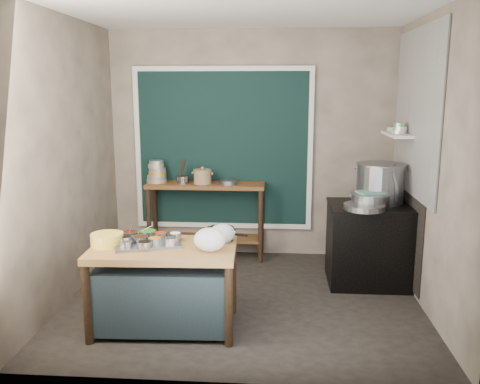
# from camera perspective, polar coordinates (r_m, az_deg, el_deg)

# --- Properties ---
(floor) EXTENTS (3.50, 3.00, 0.02)m
(floor) POSITION_cam_1_polar(r_m,az_deg,el_deg) (5.26, 0.36, -12.02)
(floor) COLOR #2A2420
(floor) RESTS_ON ground
(back_wall) EXTENTS (3.50, 0.02, 2.80)m
(back_wall) POSITION_cam_1_polar(r_m,az_deg,el_deg) (6.37, 1.28, 5.30)
(back_wall) COLOR gray
(back_wall) RESTS_ON floor
(left_wall) EXTENTS (0.02, 3.00, 2.80)m
(left_wall) POSITION_cam_1_polar(r_m,az_deg,el_deg) (5.29, -19.07, 3.38)
(left_wall) COLOR gray
(left_wall) RESTS_ON floor
(right_wall) EXTENTS (0.02, 3.00, 2.80)m
(right_wall) POSITION_cam_1_polar(r_m,az_deg,el_deg) (5.07, 20.68, 2.95)
(right_wall) COLOR gray
(right_wall) RESTS_ON floor
(ceiling) EXTENTS (3.50, 3.00, 0.02)m
(ceiling) POSITION_cam_1_polar(r_m,az_deg,el_deg) (4.87, 0.40, 20.01)
(ceiling) COLOR gray
(ceiling) RESTS_ON back_wall
(curtain_panel) EXTENTS (2.10, 0.02, 1.90)m
(curtain_panel) POSITION_cam_1_polar(r_m,az_deg,el_deg) (6.36, -1.90, 4.83)
(curtain_panel) COLOR black
(curtain_panel) RESTS_ON back_wall
(curtain_frame) EXTENTS (2.22, 0.03, 2.02)m
(curtain_frame) POSITION_cam_1_polar(r_m,az_deg,el_deg) (6.35, -1.91, 4.82)
(curtain_frame) COLOR beige
(curtain_frame) RESTS_ON back_wall
(tile_panel) EXTENTS (0.02, 1.70, 1.70)m
(tile_panel) POSITION_cam_1_polar(r_m,az_deg,el_deg) (5.55, 19.17, 8.41)
(tile_panel) COLOR #B2B2AA
(tile_panel) RESTS_ON right_wall
(soot_patch) EXTENTS (0.01, 1.30, 1.30)m
(soot_patch) POSITION_cam_1_polar(r_m,az_deg,el_deg) (5.81, 18.22, -2.91)
(soot_patch) COLOR black
(soot_patch) RESTS_ON right_wall
(wall_shelf) EXTENTS (0.22, 0.70, 0.03)m
(wall_shelf) POSITION_cam_1_polar(r_m,az_deg,el_deg) (5.83, 17.26, 6.19)
(wall_shelf) COLOR beige
(wall_shelf) RESTS_ON right_wall
(prep_table) EXTENTS (1.28, 0.77, 0.75)m
(prep_table) POSITION_cam_1_polar(r_m,az_deg,el_deg) (4.59, -8.46, -10.55)
(prep_table) COLOR brown
(prep_table) RESTS_ON floor
(back_counter) EXTENTS (1.45, 0.40, 0.95)m
(back_counter) POSITION_cam_1_polar(r_m,az_deg,el_deg) (6.36, -3.82, -3.21)
(back_counter) COLOR brown
(back_counter) RESTS_ON floor
(stove_block) EXTENTS (0.90, 0.68, 0.85)m
(stove_block) POSITION_cam_1_polar(r_m,az_deg,el_deg) (5.71, 14.47, -5.82)
(stove_block) COLOR black
(stove_block) RESTS_ON floor
(stove_top) EXTENTS (0.92, 0.69, 0.03)m
(stove_top) POSITION_cam_1_polar(r_m,az_deg,el_deg) (5.59, 14.69, -1.51)
(stove_top) COLOR black
(stove_top) RESTS_ON stove_block
(condiment_tray) EXTENTS (0.66, 0.55, 0.02)m
(condiment_tray) POSITION_cam_1_polar(r_m,az_deg,el_deg) (4.55, -10.36, -5.65)
(condiment_tray) COLOR gray
(condiment_tray) RESTS_ON prep_table
(condiment_bowls) EXTENTS (0.55, 0.44, 0.06)m
(condiment_bowls) POSITION_cam_1_polar(r_m,az_deg,el_deg) (4.55, -10.58, -5.11)
(condiment_bowls) COLOR gray
(condiment_bowls) RESTS_ON condiment_tray
(yellow_basin) EXTENTS (0.35, 0.35, 0.11)m
(yellow_basin) POSITION_cam_1_polar(r_m,az_deg,el_deg) (4.58, -14.70, -5.19)
(yellow_basin) COLOR gold
(yellow_basin) RESTS_ON prep_table
(saucepan) EXTENTS (0.30, 0.30, 0.13)m
(saucepan) POSITION_cam_1_polar(r_m,az_deg,el_deg) (4.55, -2.12, -4.77)
(saucepan) COLOR gray
(saucepan) RESTS_ON prep_table
(plastic_bag_a) EXTENTS (0.30, 0.27, 0.20)m
(plastic_bag_a) POSITION_cam_1_polar(r_m,az_deg,el_deg) (4.28, -3.43, -5.35)
(plastic_bag_a) COLOR white
(plastic_bag_a) RESTS_ON prep_table
(plastic_bag_b) EXTENTS (0.27, 0.25, 0.17)m
(plastic_bag_b) POSITION_cam_1_polar(r_m,az_deg,el_deg) (4.51, -1.98, -4.65)
(plastic_bag_b) COLOR white
(plastic_bag_b) RESTS_ON prep_table
(bowl_stack) EXTENTS (0.25, 0.25, 0.28)m
(bowl_stack) POSITION_cam_1_polar(r_m,az_deg,el_deg) (6.36, -9.30, 2.14)
(bowl_stack) COLOR tan
(bowl_stack) RESTS_ON back_counter
(utensil_cup) EXTENTS (0.20, 0.20, 0.09)m
(utensil_cup) POSITION_cam_1_polar(r_m,az_deg,el_deg) (6.27, -6.43, 1.40)
(utensil_cup) COLOR gray
(utensil_cup) RESTS_ON back_counter
(ceramic_crock) EXTENTS (0.28, 0.28, 0.16)m
(ceramic_crock) POSITION_cam_1_polar(r_m,az_deg,el_deg) (6.21, -4.23, 1.65)
(ceramic_crock) COLOR #967751
(ceramic_crock) RESTS_ON back_counter
(wide_bowl) EXTENTS (0.23, 0.23, 0.05)m
(wide_bowl) POSITION_cam_1_polar(r_m,az_deg,el_deg) (6.16, -1.29, 1.10)
(wide_bowl) COLOR gray
(wide_bowl) RESTS_ON back_counter
(stock_pot) EXTENTS (0.61, 0.61, 0.42)m
(stock_pot) POSITION_cam_1_polar(r_m,az_deg,el_deg) (5.69, 15.47, 0.99)
(stock_pot) COLOR gray
(stock_pot) RESTS_ON stove_top
(pot_lid) EXTENTS (0.12, 0.44, 0.43)m
(pot_lid) POSITION_cam_1_polar(r_m,az_deg,el_deg) (5.60, 16.65, 0.77)
(pot_lid) COLOR gray
(pot_lid) RESTS_ON stove_top
(steamer) EXTENTS (0.43, 0.43, 0.14)m
(steamer) POSITION_cam_1_polar(r_m,az_deg,el_deg) (5.50, 14.41, -0.84)
(steamer) COLOR gray
(steamer) RESTS_ON stove_top
(green_cloth) EXTENTS (0.30, 0.26, 0.02)m
(green_cloth) POSITION_cam_1_polar(r_m,az_deg,el_deg) (5.48, 14.45, -0.04)
(green_cloth) COLOR slate
(green_cloth) RESTS_ON steamer
(shallow_pan) EXTENTS (0.50, 0.50, 0.05)m
(shallow_pan) POSITION_cam_1_polar(r_m,az_deg,el_deg) (5.33, 13.77, -1.64)
(shallow_pan) COLOR gray
(shallow_pan) RESTS_ON stove_top
(shelf_bowl_stack) EXTENTS (0.15, 0.15, 0.12)m
(shelf_bowl_stack) POSITION_cam_1_polar(r_m,az_deg,el_deg) (5.75, 17.47, 6.81)
(shelf_bowl_stack) COLOR silver
(shelf_bowl_stack) RESTS_ON wall_shelf
(shelf_bowl_green) EXTENTS (0.14, 0.14, 0.05)m
(shelf_bowl_green) POSITION_cam_1_polar(r_m,az_deg,el_deg) (6.05, 16.79, 6.76)
(shelf_bowl_green) COLOR gray
(shelf_bowl_green) RESTS_ON wall_shelf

